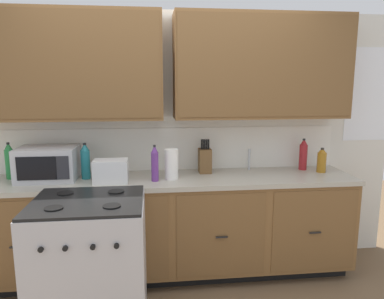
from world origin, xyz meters
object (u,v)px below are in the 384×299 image
(stove_range, at_px, (91,264))
(knife_block, at_px, (205,160))
(toaster, at_px, (111,171))
(bottle_red, at_px, (303,155))
(bottle_green, at_px, (10,161))
(paper_towel_roll, at_px, (172,164))
(bottle_teal, at_px, (85,161))
(bottle_amber, at_px, (322,160))
(microwave, at_px, (48,163))
(bottle_violet, at_px, (155,164))

(stove_range, height_order, knife_block, knife_block)
(toaster, bearing_deg, bottle_red, 8.23)
(stove_range, xyz_separation_m, bottle_green, (-0.77, 0.75, 0.60))
(toaster, height_order, paper_towel_roll, paper_towel_roll)
(paper_towel_roll, distance_m, bottle_teal, 0.74)
(bottle_amber, relative_size, bottle_green, 0.72)
(bottle_teal, bearing_deg, microwave, 178.71)
(paper_towel_roll, bearing_deg, bottle_amber, 3.32)
(paper_towel_roll, bearing_deg, bottle_teal, 172.93)
(toaster, distance_m, bottle_amber, 1.90)
(bottle_amber, bearing_deg, microwave, 179.60)
(stove_range, relative_size, bottle_amber, 4.17)
(stove_range, bearing_deg, bottle_teal, 100.22)
(knife_block, distance_m, paper_towel_roll, 0.37)
(bottle_red, bearing_deg, bottle_amber, -43.63)
(bottle_teal, bearing_deg, bottle_violet, -13.90)
(microwave, bearing_deg, bottle_teal, -1.29)
(bottle_red, xyz_separation_m, bottle_green, (-2.64, -0.04, 0.01))
(toaster, relative_size, bottle_amber, 1.23)
(toaster, bearing_deg, bottle_teal, 147.33)
(microwave, bearing_deg, bottle_red, 2.58)
(paper_towel_roll, relative_size, bottle_teal, 0.84)
(paper_towel_roll, xyz_separation_m, bottle_red, (1.26, 0.20, 0.01))
(knife_block, xyz_separation_m, bottle_violet, (-0.46, -0.25, 0.03))
(paper_towel_roll, xyz_separation_m, bottle_teal, (-0.73, 0.09, 0.02))
(knife_block, relative_size, paper_towel_roll, 1.19)
(bottle_violet, bearing_deg, stove_range, -131.29)
(stove_range, relative_size, bottle_violet, 3.10)
(knife_block, relative_size, bottle_amber, 1.36)
(bottle_amber, xyz_separation_m, bottle_teal, (-2.12, 0.01, 0.04))
(bottle_amber, height_order, bottle_green, bottle_green)
(toaster, height_order, bottle_green, bottle_green)
(bottle_teal, height_order, bottle_green, bottle_green)
(bottle_amber, bearing_deg, bottle_red, 136.37)
(bottle_red, bearing_deg, stove_range, -157.15)
(stove_range, xyz_separation_m, paper_towel_roll, (0.61, 0.59, 0.57))
(stove_range, distance_m, bottle_green, 1.23)
(bottle_amber, relative_size, bottle_red, 0.77)
(paper_towel_roll, height_order, bottle_violet, bottle_violet)
(stove_range, height_order, bottle_red, bottle_red)
(paper_towel_roll, height_order, bottle_amber, paper_towel_roll)
(stove_range, relative_size, knife_block, 3.06)
(knife_block, bearing_deg, bottle_violet, -151.49)
(toaster, bearing_deg, stove_range, -101.02)
(knife_block, bearing_deg, stove_range, -139.86)
(microwave, bearing_deg, bottle_amber, -0.40)
(microwave, height_order, bottle_amber, microwave)
(bottle_teal, distance_m, bottle_green, 0.65)
(stove_range, bearing_deg, bottle_amber, 18.47)
(bottle_teal, bearing_deg, paper_towel_roll, -7.07)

